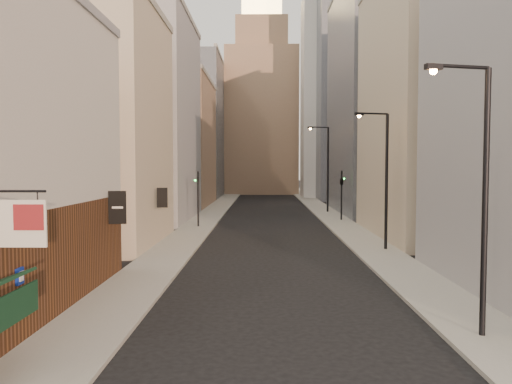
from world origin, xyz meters
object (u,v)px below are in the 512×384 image
(streetlamp_mid, at_px, (383,173))
(clock_tower, at_px, (262,105))
(white_tower, at_px, (326,89))
(traffic_light_right, at_px, (342,183))
(streetlamp_far, at_px, (326,164))
(traffic_light_left, at_px, (198,188))
(streetlamp_near, at_px, (479,185))

(streetlamp_mid, bearing_deg, clock_tower, 81.54)
(white_tower, distance_m, traffic_light_right, 40.22)
(streetlamp_far, distance_m, traffic_light_left, 19.34)
(clock_tower, xyz_separation_m, streetlamp_near, (7.00, -84.85, -12.76))
(clock_tower, height_order, white_tower, clock_tower)
(clock_tower, xyz_separation_m, streetlamp_mid, (7.95, -68.56, -12.60))
(streetlamp_near, xyz_separation_m, streetlamp_far, (0.56, 42.28, 0.81))
(streetlamp_mid, relative_size, traffic_light_right, 1.76)
(streetlamp_near, bearing_deg, streetlamp_mid, 72.92)
(clock_tower, relative_size, traffic_light_right, 8.98)
(streetlamp_near, relative_size, traffic_light_left, 1.71)
(streetlamp_near, xyz_separation_m, traffic_light_left, (-12.41, 28.10, -1.39))
(clock_tower, bearing_deg, traffic_light_left, -95.45)
(streetlamp_mid, relative_size, streetlamp_far, 0.88)
(streetlamp_mid, xyz_separation_m, traffic_light_right, (0.08, 17.30, -1.27))
(clock_tower, relative_size, streetlamp_near, 5.26)
(streetlamp_far, height_order, traffic_light_right, streetlamp_far)
(streetlamp_mid, xyz_separation_m, traffic_light_left, (-13.36, 11.81, -1.55))
(clock_tower, height_order, streetlamp_mid, clock_tower)
(clock_tower, distance_m, streetlamp_near, 86.09)
(streetlamp_mid, bearing_deg, streetlamp_far, 75.78)
(white_tower, relative_size, traffic_light_left, 8.30)
(streetlamp_far, xyz_separation_m, traffic_light_left, (-12.97, -14.17, -2.21))
(traffic_light_right, bearing_deg, streetlamp_far, -110.22)
(white_tower, height_order, streetlamp_mid, white_tower)
(white_tower, distance_m, streetlamp_near, 72.28)
(streetlamp_far, distance_m, traffic_light_right, 8.91)
(traffic_light_left, distance_m, traffic_light_right, 14.52)
(clock_tower, relative_size, traffic_light_left, 8.98)
(streetlamp_far, relative_size, traffic_light_left, 1.99)
(clock_tower, height_order, traffic_light_left, clock_tower)
(streetlamp_far, height_order, traffic_light_left, streetlamp_far)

